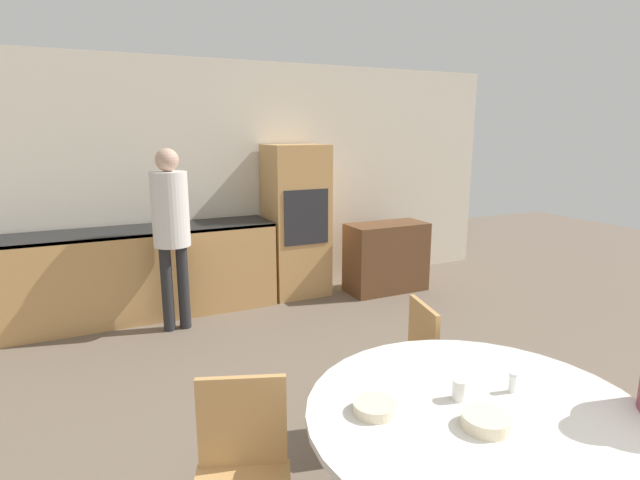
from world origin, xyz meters
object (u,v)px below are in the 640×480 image
chair_far_right (406,364)px  oven_unit (296,221)px  bowl_near (486,421)px  dining_table (475,456)px  chair_far_left (242,470)px  person_standing (171,220)px  cup (460,390)px  bowl_centre (375,407)px  sideboard (386,257)px

chair_far_right → oven_unit: bearing=-176.5°
oven_unit → bowl_near: bearing=-102.4°
dining_table → chair_far_left: 0.96m
person_standing → cup: person_standing is taller
chair_far_left → dining_table: bearing=-5.1°
chair_far_left → bowl_centre: 0.62m
oven_unit → bowl_centre: 3.80m
chair_far_left → chair_far_right: size_ratio=1.00×
bowl_near → oven_unit: bearing=77.6°
person_standing → cup: size_ratio=19.55×
person_standing → cup: bearing=-78.5°
cup → dining_table: bearing=-83.9°
oven_unit → person_standing: (-1.45, -0.51, 0.21)m
person_standing → chair_far_left: bearing=-94.3°
chair_far_left → chair_far_right: bearing=43.4°
chair_far_left → person_standing: 2.92m
dining_table → bowl_near: 0.26m
sideboard → chair_far_left: chair_far_left is taller
bowl_near → bowl_centre: (-0.33, 0.27, -0.00)m
cup → sideboard: bearing=61.6°
chair_far_left → sideboard: bearing=68.8°
oven_unit → chair_far_left: 3.78m
oven_unit → sideboard: size_ratio=1.83×
chair_far_left → bowl_centre: chair_far_left is taller
sideboard → dining_table: sideboard is taller
cup → bowl_near: 0.21m
chair_far_left → cup: size_ratio=9.79×
chair_far_left → cup: bearing=0.5°
chair_far_right → cup: (-0.32, -0.81, 0.31)m
oven_unit → bowl_near: 3.97m
dining_table → chair_far_left: chair_far_left is taller
dining_table → chair_far_left: (-0.87, 0.41, -0.06)m
oven_unit → chair_far_right: (-0.49, -2.87, -0.37)m
oven_unit → bowl_centre: oven_unit is taller
oven_unit → dining_table: 3.88m
oven_unit → bowl_near: size_ratio=9.15×
oven_unit → sideboard: (0.98, -0.37, -0.45)m
oven_unit → sideboard: bearing=-20.8°
bowl_near → chair_far_left: bearing=147.8°
oven_unit → chair_far_left: bearing=-116.3°
cup → bowl_near: cup is taller
chair_far_left → cup: 0.96m
chair_far_left → bowl_near: bearing=-11.9°
dining_table → bowl_centre: size_ratio=7.89×
person_standing → bowl_near: person_standing is taller
oven_unit → person_standing: bearing=-160.5°
sideboard → cup: size_ratio=10.68×
sideboard → bowl_centre: sideboard is taller
oven_unit → bowl_near: (-0.85, -3.88, -0.07)m
oven_unit → chair_far_right: bearing=-99.7°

